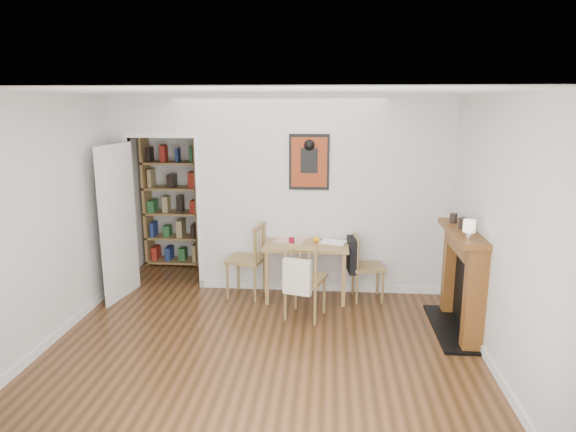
# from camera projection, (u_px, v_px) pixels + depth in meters

# --- Properties ---
(ground) EXTENTS (5.20, 5.20, 0.00)m
(ground) POSITION_uv_depth(u_px,v_px,m) (267.00, 332.00, 5.72)
(ground) COLOR brown
(ground) RESTS_ON ground
(room_shell) EXTENTS (5.20, 5.20, 5.20)m
(room_shell) POSITION_uv_depth(u_px,v_px,m) (286.00, 196.00, 6.73)
(room_shell) COLOR beige
(room_shell) RESTS_ON ground
(dining_table) EXTENTS (1.07, 0.68, 0.73)m
(dining_table) POSITION_uv_depth(u_px,v_px,m) (306.00, 250.00, 6.61)
(dining_table) COLOR olive
(dining_table) RESTS_ON ground
(chair_left) EXTENTS (0.58, 0.58, 0.98)m
(chair_left) POSITION_uv_depth(u_px,v_px,m) (246.00, 260.00, 6.69)
(chair_left) COLOR olive
(chair_left) RESTS_ON ground
(chair_right) EXTENTS (0.52, 0.47, 0.85)m
(chair_right) POSITION_uv_depth(u_px,v_px,m) (366.00, 267.00, 6.59)
(chair_right) COLOR olive
(chair_right) RESTS_ON ground
(chair_front) EXTENTS (0.58, 0.63, 0.95)m
(chair_front) POSITION_uv_depth(u_px,v_px,m) (305.00, 279.00, 6.02)
(chair_front) COLOR olive
(chair_front) RESTS_ON ground
(bookshelf) EXTENTS (0.87, 0.35, 2.06)m
(bookshelf) POSITION_uv_depth(u_px,v_px,m) (173.00, 201.00, 7.93)
(bookshelf) COLOR olive
(bookshelf) RESTS_ON ground
(fireplace) EXTENTS (0.45, 1.25, 1.16)m
(fireplace) POSITION_uv_depth(u_px,v_px,m) (464.00, 278.00, 5.65)
(fireplace) COLOR brown
(fireplace) RESTS_ON ground
(red_glass) EXTENTS (0.07, 0.07, 0.09)m
(red_glass) POSITION_uv_depth(u_px,v_px,m) (292.00, 241.00, 6.54)
(red_glass) COLOR maroon
(red_glass) RESTS_ON dining_table
(orange_fruit) EXTENTS (0.08, 0.08, 0.08)m
(orange_fruit) POSITION_uv_depth(u_px,v_px,m) (317.00, 239.00, 6.61)
(orange_fruit) COLOR #FF9D0D
(orange_fruit) RESTS_ON dining_table
(placemat) EXTENTS (0.44, 0.37, 0.00)m
(placemat) POSITION_uv_depth(u_px,v_px,m) (290.00, 240.00, 6.71)
(placemat) COLOR beige
(placemat) RESTS_ON dining_table
(notebook) EXTENTS (0.38, 0.32, 0.02)m
(notebook) POSITION_uv_depth(u_px,v_px,m) (334.00, 242.00, 6.61)
(notebook) COLOR white
(notebook) RESTS_ON dining_table
(mantel_lamp) EXTENTS (0.12, 0.12, 0.20)m
(mantel_lamp) POSITION_uv_depth(u_px,v_px,m) (469.00, 227.00, 5.15)
(mantel_lamp) COLOR silver
(mantel_lamp) RESTS_ON fireplace
(ceramic_jar_a) EXTENTS (0.10, 0.10, 0.12)m
(ceramic_jar_a) POSITION_uv_depth(u_px,v_px,m) (463.00, 223.00, 5.56)
(ceramic_jar_a) COLOR black
(ceramic_jar_a) RESTS_ON fireplace
(ceramic_jar_b) EXTENTS (0.09, 0.09, 0.11)m
(ceramic_jar_b) POSITION_uv_depth(u_px,v_px,m) (454.00, 218.00, 5.86)
(ceramic_jar_b) COLOR black
(ceramic_jar_b) RESTS_ON fireplace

